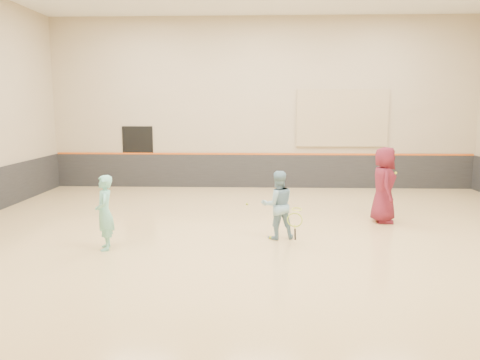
{
  "coord_description": "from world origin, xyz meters",
  "views": [
    {
      "loc": [
        -0.17,
        -10.74,
        2.91
      ],
      "look_at": [
        -0.59,
        0.4,
        1.15
      ],
      "focal_mm": 35.0,
      "sensor_mm": 36.0,
      "label": 1
    }
  ],
  "objects_px": {
    "girl": "(105,213)",
    "young_man": "(384,185)",
    "spare_racket": "(297,208)",
    "instructor": "(278,205)"
  },
  "relations": [
    {
      "from": "young_man",
      "to": "spare_racket",
      "type": "distance_m",
      "value": 2.6
    },
    {
      "from": "young_man",
      "to": "spare_racket",
      "type": "bearing_deg",
      "value": 62.84
    },
    {
      "from": "instructor",
      "to": "spare_racket",
      "type": "xyz_separation_m",
      "value": [
        0.68,
        2.92,
        -0.7
      ]
    },
    {
      "from": "young_man",
      "to": "spare_racket",
      "type": "xyz_separation_m",
      "value": [
        -2.06,
        1.32,
        -0.9
      ]
    },
    {
      "from": "young_man",
      "to": "instructor",
      "type": "bearing_deg",
      "value": 125.89
    },
    {
      "from": "young_man",
      "to": "girl",
      "type": "bearing_deg",
      "value": 117.51
    },
    {
      "from": "girl",
      "to": "young_man",
      "type": "bearing_deg",
      "value": 95.33
    },
    {
      "from": "girl",
      "to": "instructor",
      "type": "height_order",
      "value": "girl"
    },
    {
      "from": "girl",
      "to": "spare_racket",
      "type": "bearing_deg",
      "value": 115.7
    },
    {
      "from": "spare_racket",
      "to": "young_man",
      "type": "bearing_deg",
      "value": -32.72
    }
  ]
}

